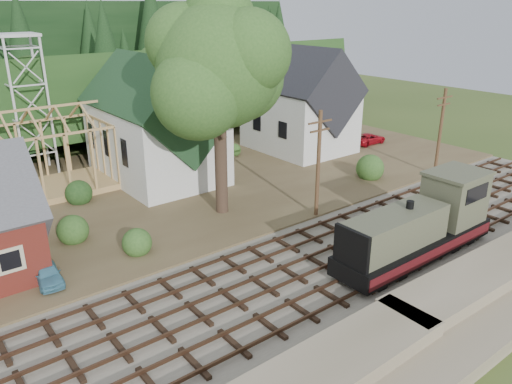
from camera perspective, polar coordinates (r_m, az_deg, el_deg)
ground at (r=29.16m, az=4.19°, el=-9.74°), size 140.00×140.00×0.00m
embankment at (r=24.70m, az=18.16°, el=-17.22°), size 64.00×5.00×1.60m
railroad_bed at (r=29.12m, az=4.19°, el=-9.61°), size 64.00×11.00×0.16m
village_flat at (r=42.79m, az=-12.19°, el=0.32°), size 64.00×26.00×0.30m
hillside at (r=64.48m, az=-21.86°, el=6.07°), size 70.00×28.96×12.74m
ridge at (r=79.65m, az=-25.36°, el=8.15°), size 80.00×20.00×12.00m
church at (r=43.66m, az=-11.33°, el=7.70°), size 8.40×15.17×13.00m
farmhouse at (r=52.24m, az=5.01°, el=9.80°), size 8.40×10.80×10.60m
timber_frame at (r=43.44m, az=-21.98°, el=3.90°), size 8.20×6.20×6.99m
lattice_tower at (r=47.92m, az=-25.29°, el=13.21°), size 3.20×3.20×12.12m
big_tree at (r=34.68m, az=-4.13°, el=13.19°), size 10.90×8.40×14.70m
telegraph_pole_near at (r=35.34m, az=7.14°, el=3.29°), size 2.20×0.28×8.00m
telegraph_pole_far at (r=46.88m, az=20.31°, el=6.53°), size 2.20×0.28×8.00m
locomotive at (r=31.86m, az=18.39°, el=-3.77°), size 11.95×2.99×4.78m
car_blue at (r=30.13m, az=-22.76°, el=-8.54°), size 1.56×3.33×1.10m
car_red at (r=56.21m, az=12.78°, el=5.97°), size 4.12×1.90×1.14m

